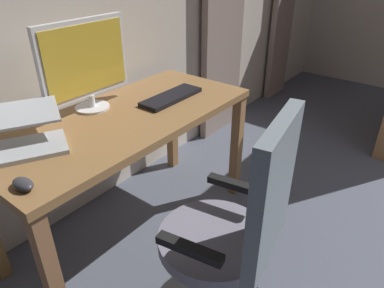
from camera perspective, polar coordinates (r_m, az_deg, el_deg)
desk at (r=1.89m, az=-10.60°, el=1.76°), size 1.44×0.64×0.75m
office_chair at (r=1.43m, az=6.16°, el=-16.67°), size 0.56×0.56×1.07m
computer_monitor at (r=1.89m, az=-16.82°, el=12.51°), size 0.51×0.18×0.46m
computer_keyboard at (r=2.02m, az=-3.35°, el=7.59°), size 0.40×0.13×0.02m
laptop at (r=1.67m, az=-24.94°, el=1.36°), size 0.40×0.42×0.15m
computer_mouse at (r=1.40m, az=-25.61°, el=-5.84°), size 0.06×0.10×0.04m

